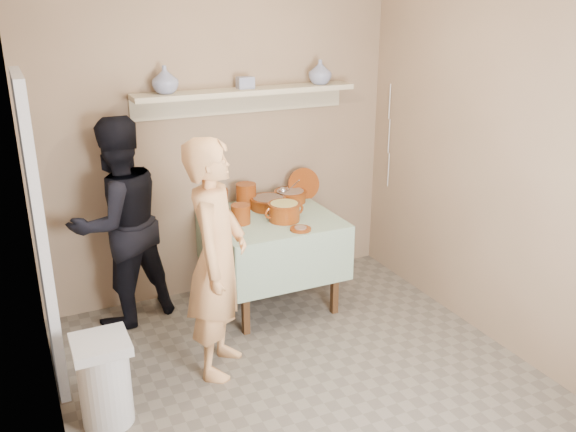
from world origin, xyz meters
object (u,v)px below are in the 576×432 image
person_helper (119,223)px  cazuela_rice (284,210)px  serving_table (271,230)px  trash_bin (105,381)px  person_cook (217,259)px

person_helper → cazuela_rice: size_ratio=4.87×
serving_table → cazuela_rice: cazuela_rice is taller
person_helper → serving_table: size_ratio=1.65×
person_helper → trash_bin: 1.37m
person_cook → trash_bin: size_ratio=2.87×
serving_table → cazuela_rice: 0.25m
person_cook → trash_bin: 0.99m
person_helper → cazuela_rice: (1.19, -0.38, 0.04)m
person_cook → serving_table: 1.01m
trash_bin → person_cook: bearing=18.2°
serving_table → cazuela_rice: (0.05, -0.14, 0.20)m
trash_bin → person_helper: bearing=73.7°
person_helper → trash_bin: bearing=53.8°
person_cook → person_helper: bearing=57.8°
person_cook → serving_table: (0.69, 0.72, -0.16)m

